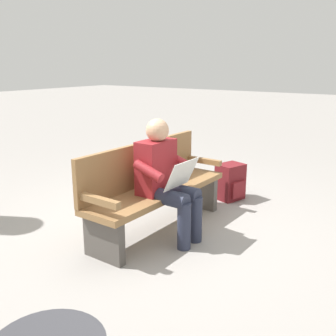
{
  "coord_description": "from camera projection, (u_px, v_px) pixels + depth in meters",
  "views": [
    {
      "loc": [
        3.04,
        2.23,
        1.68
      ],
      "look_at": [
        0.06,
        0.15,
        0.7
      ],
      "focal_mm": 41.73,
      "sensor_mm": 36.0,
      "label": 1
    }
  ],
  "objects": [
    {
      "name": "ground_plane",
      "position": [
        159.0,
        229.0,
        4.08
      ],
      "size": [
        40.0,
        40.0,
        0.0
      ],
      "primitive_type": "plane",
      "color": "gray"
    },
    {
      "name": "bench_near",
      "position": [
        154.0,
        186.0,
        4.0
      ],
      "size": [
        1.81,
        0.52,
        0.9
      ],
      "rotation": [
        0.0,
        0.0,
        -0.02
      ],
      "color": "olive",
      "rests_on": "ground"
    },
    {
      "name": "person_seated",
      "position": [
        165.0,
        177.0,
        3.74
      ],
      "size": [
        0.58,
        0.58,
        1.18
      ],
      "rotation": [
        0.0,
        0.0,
        -0.02
      ],
      "color": "maroon",
      "rests_on": "ground"
    },
    {
      "name": "backpack",
      "position": [
        231.0,
        182.0,
        4.94
      ],
      "size": [
        0.38,
        0.36,
        0.46
      ],
      "rotation": [
        0.0,
        0.0,
        5.98
      ],
      "color": "maroon",
      "rests_on": "ground"
    }
  ]
}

